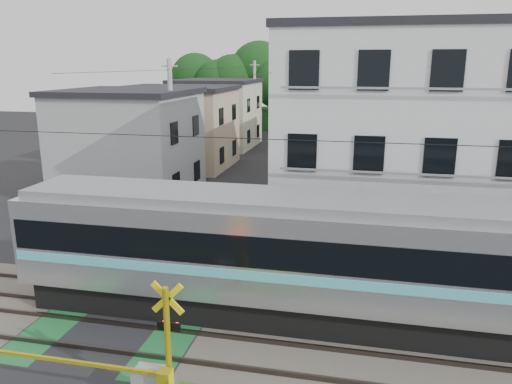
% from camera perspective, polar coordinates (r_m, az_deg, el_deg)
% --- Properties ---
extents(ground, '(120.00, 120.00, 0.00)m').
position_cam_1_polar(ground, '(16.65, -14.81, -13.71)').
color(ground, black).
extents(track_bed, '(120.00, 120.00, 0.14)m').
position_cam_1_polar(track_bed, '(16.64, -14.82, -13.60)').
color(track_bed, '#47423A').
rests_on(track_bed, ground).
extents(crossing_signal_near, '(4.74, 0.65, 3.09)m').
position_cam_1_polar(crossing_signal_near, '(12.48, -11.81, -20.11)').
color(crossing_signal_near, yellow).
rests_on(crossing_signal_near, ground).
extents(crossing_signal_far, '(4.74, 0.65, 3.09)m').
position_cam_1_polar(crossing_signal_far, '(20.45, -16.80, -6.25)').
color(crossing_signal_far, yellow).
rests_on(crossing_signal_far, ground).
extents(apartment_block, '(10.20, 8.36, 9.30)m').
position_cam_1_polar(apartment_block, '(22.68, 15.98, 6.13)').
color(apartment_block, silver).
rests_on(apartment_block, ground).
extents(houses_row, '(22.07, 31.35, 6.80)m').
position_cam_1_polar(houses_row, '(39.71, 2.46, 7.98)').
color(houses_row, '#9FA1A4').
rests_on(houses_row, ground).
extents(tree_hill, '(40.00, 11.26, 11.49)m').
position_cam_1_polar(tree_hill, '(61.93, 7.42, 12.39)').
color(tree_hill, '#123813').
rests_on(tree_hill, ground).
extents(catenary, '(60.00, 5.04, 7.00)m').
position_cam_1_polar(catenary, '(13.63, 7.30, -2.88)').
color(catenary, '#2D2D33').
rests_on(catenary, ground).
extents(utility_poles, '(7.90, 42.00, 8.00)m').
position_cam_1_polar(utility_poles, '(37.03, -0.33, 8.82)').
color(utility_poles, '#A5A5A0').
rests_on(utility_poles, ground).
extents(pedestrian, '(0.66, 0.50, 1.64)m').
position_cam_1_polar(pedestrian, '(41.76, 1.82, 4.94)').
color(pedestrian, '#2B2934').
rests_on(pedestrian, ground).
extents(weed_patches, '(10.25, 8.80, 0.40)m').
position_cam_1_polar(weed_patches, '(15.82, -9.15, -14.21)').
color(weed_patches, '#2D5E1E').
rests_on(weed_patches, ground).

